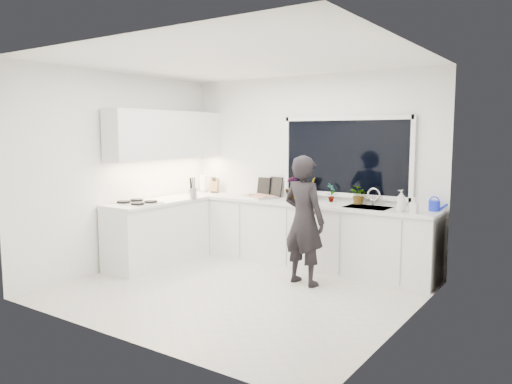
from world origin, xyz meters
The scene contains 25 objects.
floor centered at (0.00, 0.00, -0.01)m, with size 4.00×3.50×0.02m, color beige.
wall_back centered at (0.00, 1.76, 1.35)m, with size 4.00×0.02×2.70m, color white.
wall_left centered at (-2.01, 0.00, 1.35)m, with size 0.02×3.50×2.70m, color white.
wall_right centered at (2.01, 0.00, 1.35)m, with size 0.02×3.50×2.70m, color white.
ceiling centered at (0.00, 0.00, 2.71)m, with size 4.00×3.50×0.02m, color white.
window centered at (0.60, 1.73, 1.55)m, with size 1.80×0.02×1.00m, color black.
base_cabinets_back centered at (0.00, 1.45, 0.44)m, with size 3.92×0.58×0.88m, color white.
base_cabinets_left centered at (-1.67, 0.35, 0.44)m, with size 0.58×1.60×0.88m, color white.
countertop_back centered at (0.00, 1.44, 0.90)m, with size 3.94×0.62×0.04m, color silver.
countertop_left centered at (-1.67, 0.35, 0.90)m, with size 0.62×1.60×0.04m, color silver.
upper_cabinets centered at (-1.79, 0.70, 1.85)m, with size 0.34×2.10×0.70m, color white.
sink centered at (1.05, 1.45, 0.87)m, with size 0.58×0.42×0.14m, color silver.
faucet centered at (1.05, 1.65, 1.03)m, with size 0.03×0.03×0.22m, color silver.
stovetop centered at (-1.69, 0.00, 0.94)m, with size 0.56×0.48×0.03m, color black.
person centered at (0.53, 0.68, 0.80)m, with size 0.59×0.38×1.61m, color black.
pizza_tray centered at (-0.64, 1.42, 0.94)m, with size 0.50×0.37×0.03m, color silver.
pizza centered at (-0.64, 1.42, 0.95)m, with size 0.45×0.32×0.01m, color red.
watering_can centered at (1.85, 1.61, 0.98)m, with size 0.14×0.14×0.13m, color #162AD0.
paper_towel_roll centered at (-1.82, 1.55, 1.05)m, with size 0.11×0.11×0.26m, color white.
knife_block centered at (-1.62, 1.59, 1.03)m, with size 0.13×0.10×0.22m, color #9E7E49.
utensil_crock centered at (-1.39, 0.80, 1.00)m, with size 0.13×0.13×0.16m, color silver.
picture_frame_large centered at (-0.73, 1.69, 1.06)m, with size 0.22×0.02×0.28m, color black.
picture_frame_small centered at (-0.51, 1.69, 1.07)m, with size 0.25×0.02×0.30m, color black.
herb_plants centered at (0.32, 1.61, 1.07)m, with size 1.31×0.29×0.33m.
soap_bottles centered at (1.59, 1.30, 1.04)m, with size 0.28×0.14×0.27m.
Camera 1 is at (3.47, -4.66, 1.87)m, focal length 35.00 mm.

